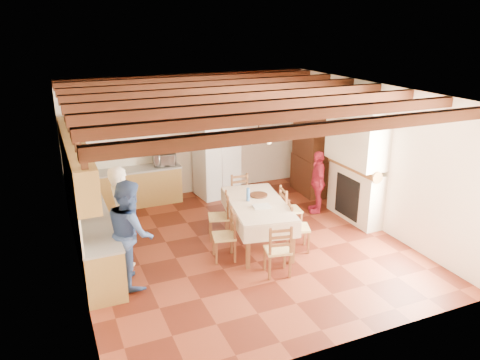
% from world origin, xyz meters
% --- Properties ---
extents(floor, '(6.00, 6.50, 0.02)m').
position_xyz_m(floor, '(0.00, 0.00, -0.01)').
color(floor, '#4C190E').
rests_on(floor, ground).
extents(ceiling, '(6.00, 6.50, 0.02)m').
position_xyz_m(ceiling, '(0.00, 0.00, 3.01)').
color(ceiling, white).
rests_on(ceiling, ground).
extents(wall_back, '(6.00, 0.02, 3.00)m').
position_xyz_m(wall_back, '(0.00, 3.26, 1.50)').
color(wall_back, '#F0DFC9').
rests_on(wall_back, ground).
extents(wall_front, '(6.00, 0.02, 3.00)m').
position_xyz_m(wall_front, '(0.00, -3.26, 1.50)').
color(wall_front, '#F0DFC9').
rests_on(wall_front, ground).
extents(wall_left, '(0.02, 6.50, 3.00)m').
position_xyz_m(wall_left, '(-3.01, 0.00, 1.50)').
color(wall_left, '#F0DFC9').
rests_on(wall_left, ground).
extents(wall_right, '(0.02, 6.50, 3.00)m').
position_xyz_m(wall_right, '(3.01, 0.00, 1.50)').
color(wall_right, '#F0DFC9').
rests_on(wall_right, ground).
extents(ceiling_beams, '(6.00, 6.30, 0.16)m').
position_xyz_m(ceiling_beams, '(0.00, 0.00, 2.91)').
color(ceiling_beams, '#381D10').
rests_on(ceiling_beams, ground).
extents(lower_cabinets_left, '(0.60, 4.30, 0.86)m').
position_xyz_m(lower_cabinets_left, '(-2.70, 1.05, 0.43)').
color(lower_cabinets_left, olive).
rests_on(lower_cabinets_left, ground).
extents(lower_cabinets_back, '(2.30, 0.60, 0.86)m').
position_xyz_m(lower_cabinets_back, '(-1.55, 2.95, 0.43)').
color(lower_cabinets_back, olive).
rests_on(lower_cabinets_back, ground).
extents(countertop_left, '(0.62, 4.30, 0.04)m').
position_xyz_m(countertop_left, '(-2.70, 1.05, 0.88)').
color(countertop_left, gray).
rests_on(countertop_left, lower_cabinets_left).
extents(countertop_back, '(2.34, 0.62, 0.04)m').
position_xyz_m(countertop_back, '(-1.55, 2.95, 0.88)').
color(countertop_back, gray).
rests_on(countertop_back, lower_cabinets_back).
extents(backsplash_left, '(0.03, 4.30, 0.60)m').
position_xyz_m(backsplash_left, '(-2.98, 1.05, 1.20)').
color(backsplash_left, silver).
rests_on(backsplash_left, ground).
extents(backsplash_back, '(2.30, 0.03, 0.60)m').
position_xyz_m(backsplash_back, '(-1.55, 3.23, 1.20)').
color(backsplash_back, silver).
rests_on(backsplash_back, ground).
extents(upper_cabinets, '(0.35, 4.20, 0.70)m').
position_xyz_m(upper_cabinets, '(-2.83, 1.05, 1.85)').
color(upper_cabinets, olive).
rests_on(upper_cabinets, ground).
extents(fireplace, '(0.56, 1.60, 2.80)m').
position_xyz_m(fireplace, '(2.72, 0.20, 1.40)').
color(fireplace, beige).
rests_on(fireplace, ground).
extents(wall_picture, '(0.34, 0.03, 0.42)m').
position_xyz_m(wall_picture, '(1.55, 3.23, 1.85)').
color(wall_picture, black).
rests_on(wall_picture, ground).
extents(refrigerator, '(1.04, 0.89, 1.91)m').
position_xyz_m(refrigerator, '(0.55, 2.81, 0.96)').
color(refrigerator, silver).
rests_on(refrigerator, floor).
extents(hutch, '(0.54, 1.18, 2.10)m').
position_xyz_m(hutch, '(2.75, 2.06, 1.05)').
color(hutch, '#35170E').
rests_on(hutch, floor).
extents(dining_table, '(1.36, 2.16, 0.88)m').
position_xyz_m(dining_table, '(0.32, -0.05, 0.80)').
color(dining_table, '#F1E5CE').
rests_on(dining_table, floor).
extents(chandelier, '(0.47, 0.47, 0.03)m').
position_xyz_m(chandelier, '(0.32, -0.05, 2.25)').
color(chandelier, black).
rests_on(chandelier, ground).
extents(chair_left_near, '(0.48, 0.50, 0.96)m').
position_xyz_m(chair_left_near, '(-0.51, -0.37, 0.48)').
color(chair_left_near, brown).
rests_on(chair_left_near, floor).
extents(chair_left_far, '(0.50, 0.51, 0.96)m').
position_xyz_m(chair_left_far, '(-0.28, 0.49, 0.48)').
color(chair_left_far, brown).
rests_on(chair_left_far, floor).
extents(chair_right_near, '(0.52, 0.53, 0.96)m').
position_xyz_m(chair_right_near, '(0.93, -0.59, 0.48)').
color(chair_right_near, brown).
rests_on(chair_right_near, floor).
extents(chair_right_far, '(0.45, 0.47, 0.96)m').
position_xyz_m(chair_right_far, '(1.22, 0.24, 0.48)').
color(chair_right_far, brown).
rests_on(chair_right_far, floor).
extents(chair_end_near, '(0.50, 0.48, 0.96)m').
position_xyz_m(chair_end_near, '(0.14, -1.24, 0.48)').
color(chair_end_near, brown).
rests_on(chair_end_near, floor).
extents(chair_end_far, '(0.45, 0.43, 0.96)m').
position_xyz_m(chair_end_far, '(0.57, 1.27, 0.48)').
color(chair_end_far, brown).
rests_on(chair_end_far, floor).
extents(person_man, '(0.51, 0.71, 1.84)m').
position_xyz_m(person_man, '(-2.20, 0.23, 0.92)').
color(person_man, white).
rests_on(person_man, floor).
extents(person_woman_blue, '(0.72, 0.90, 1.81)m').
position_xyz_m(person_woman_blue, '(-2.19, -0.49, 0.90)').
color(person_woman_blue, '#364F89').
rests_on(person_woman_blue, floor).
extents(person_woman_red, '(0.65, 0.91, 1.44)m').
position_xyz_m(person_woman_red, '(2.27, 0.90, 0.72)').
color(person_woman_red, '#B11F39').
rests_on(person_woman_red, floor).
extents(microwave, '(0.57, 0.42, 0.29)m').
position_xyz_m(microwave, '(-0.73, 2.95, 1.05)').
color(microwave, silver).
rests_on(microwave, countertop_back).
extents(fridge_vase, '(0.30, 0.30, 0.27)m').
position_xyz_m(fridge_vase, '(0.44, 2.81, 2.05)').
color(fridge_vase, '#35170E').
rests_on(fridge_vase, refrigerator).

